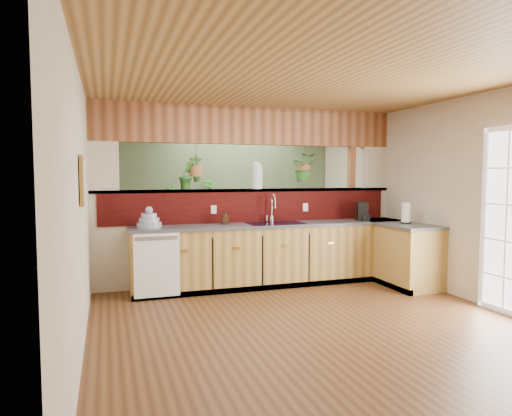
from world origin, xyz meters
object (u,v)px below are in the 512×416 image
object	(u,v)px
dish_stack	(149,221)
glass_jar	(257,175)
faucet	(272,207)
paper_towel	(406,213)
soap_dispenser	(225,217)
coffee_maker	(362,212)
shelving_console	(195,234)

from	to	relation	value
dish_stack	glass_jar	distance (m)	1.78
faucet	paper_towel	xyz separation A→B (m)	(1.76, -0.78, -0.08)
soap_dispenser	faucet	bearing A→B (deg)	4.46
soap_dispenser	coffee_maker	size ratio (longest dim) A/B	0.68
faucet	shelving_console	bearing A→B (deg)	110.09
dish_stack	glass_jar	xyz separation A→B (m)	(1.63, 0.38, 0.60)
faucet	dish_stack	size ratio (longest dim) A/B	1.28
coffee_maker	paper_towel	world-z (taller)	paper_towel
paper_towel	shelving_console	world-z (taller)	paper_towel
paper_towel	shelving_console	distance (m)	3.89
soap_dispenser	dish_stack	bearing A→B (deg)	-174.11
soap_dispenser	glass_jar	world-z (taller)	glass_jar
coffee_maker	glass_jar	xyz separation A→B (m)	(-1.57, 0.43, 0.56)
coffee_maker	glass_jar	size ratio (longest dim) A/B	0.71
dish_stack	glass_jar	bearing A→B (deg)	13.22
glass_jar	coffee_maker	bearing A→B (deg)	-15.18
coffee_maker	soap_dispenser	bearing A→B (deg)	-162.76
coffee_maker	shelving_console	xyz separation A→B (m)	(-2.16, 2.33, -0.53)
soap_dispenser	shelving_console	xyz separation A→B (m)	(-0.04, 2.17, -0.50)
dish_stack	soap_dispenser	bearing A→B (deg)	5.89
faucet	dish_stack	xyz separation A→B (m)	(-1.80, -0.17, -0.14)
soap_dispenser	paper_towel	world-z (taller)	paper_towel
glass_jar	soap_dispenser	bearing A→B (deg)	-154.12
faucet	soap_dispenser	world-z (taller)	faucet
soap_dispenser	paper_towel	bearing A→B (deg)	-16.10
coffee_maker	paper_towel	bearing A→B (deg)	-35.52
shelving_console	paper_towel	bearing A→B (deg)	-50.41
faucet	glass_jar	distance (m)	0.54
faucet	shelving_console	world-z (taller)	faucet
faucet	coffee_maker	size ratio (longest dim) A/B	1.45
dish_stack	shelving_console	xyz separation A→B (m)	(1.03, 2.28, -0.49)
dish_stack	shelving_console	distance (m)	2.55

